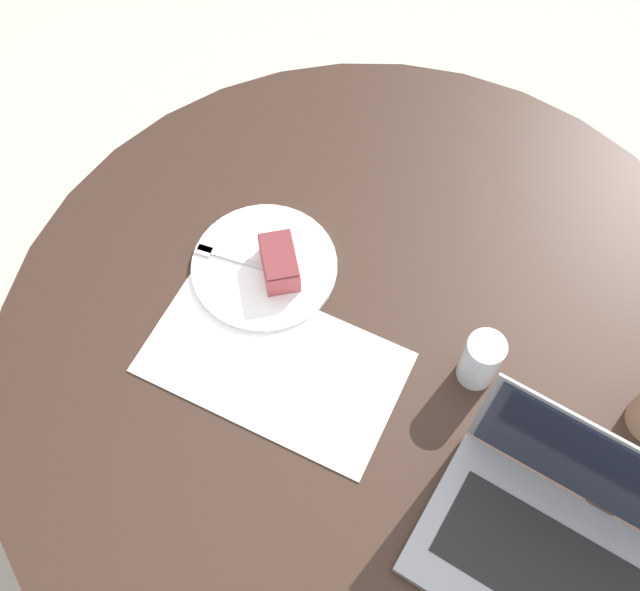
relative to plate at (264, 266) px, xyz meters
name	(u,v)px	position (x,y,z in m)	size (l,w,h in m)	color
ground_plane	(358,473)	(0.21, -0.13, -0.77)	(12.00, 12.00, 0.00)	#B7AD9E
dining_table	(373,380)	(0.21, -0.13, -0.14)	(1.26, 1.26, 0.77)	black
paper_document	(274,363)	(0.04, -0.17, 0.00)	(0.46, 0.35, 0.00)	white
plate	(264,266)	(0.00, 0.00, 0.00)	(0.25, 0.25, 0.01)	white
cake_slice	(279,262)	(0.03, -0.01, 0.03)	(0.08, 0.11, 0.05)	#B74C51
fork	(233,258)	(-0.05, 0.01, 0.01)	(0.17, 0.06, 0.00)	silver
water_glass	(481,360)	(0.36, -0.15, 0.05)	(0.06, 0.06, 0.11)	silver
laptop	(553,538)	(0.47, -0.41, 0.04)	(0.40, 0.36, 0.24)	gray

